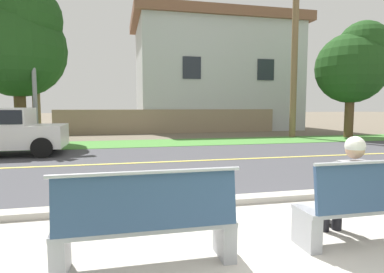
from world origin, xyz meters
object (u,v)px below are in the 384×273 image
at_px(seated_person_grey, 348,184).
at_px(shade_tree_left, 20,42).
at_px(shade_tree_centre, 354,63).
at_px(bench_left, 147,224).
at_px(bench_right, 373,206).
at_px(streetlamp, 34,46).

xyz_separation_m(seated_person_grey, shade_tree_left, (-6.47, 11.52, 3.53)).
xyz_separation_m(seated_person_grey, shade_tree_centre, (8.97, 10.94, 3.07)).
height_order(bench_left, shade_tree_left, shade_tree_left).
relative_size(bench_left, bench_right, 1.00).
bearing_deg(shade_tree_left, streetlamp, -54.64).
distance_m(bench_right, streetlamp, 12.60).
height_order(seated_person_grey, streetlamp, streetlamp).
relative_size(bench_right, shade_tree_centre, 0.30).
bearing_deg(streetlamp, shade_tree_left, 125.36).
bearing_deg(streetlamp, shade_tree_centre, 2.01).
relative_size(seated_person_grey, streetlamp, 0.19).
relative_size(bench_left, shade_tree_left, 0.27).
distance_m(bench_right, seated_person_grey, 0.36).
xyz_separation_m(bench_left, shade_tree_centre, (11.33, 11.11, 3.29)).
bearing_deg(streetlamp, bench_left, -72.57).
distance_m(streetlamp, shade_tree_centre, 14.67).
distance_m(bench_left, seated_person_grey, 2.38).
relative_size(shade_tree_left, shade_tree_centre, 1.12).
xyz_separation_m(bench_left, shade_tree_left, (-4.10, 11.69, 3.76)).
distance_m(shade_tree_left, shade_tree_centre, 15.45).
bearing_deg(shade_tree_centre, bench_right, -128.22).
bearing_deg(seated_person_grey, bench_right, -37.84).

